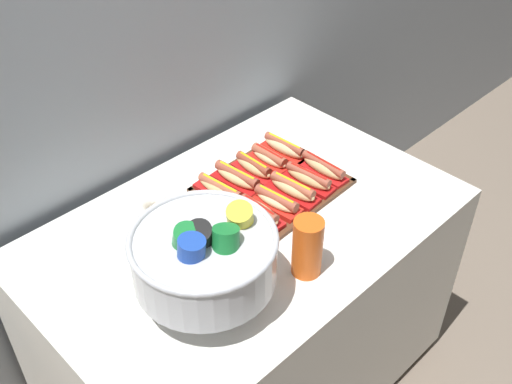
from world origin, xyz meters
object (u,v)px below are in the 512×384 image
object	(u,v)px
hot_dog_0	(259,213)
hot_dog_2	(293,189)
hot_dog_1	(276,202)
hot_dog_4	(323,168)
hot_dog_7	(254,168)
hot_dog_8	(269,158)
serving_tray	(273,186)
hot_dog_3	(308,179)
donut	(154,209)
hot_dog_5	(220,190)
hot_dog_6	(237,178)
hot_dog_9	(284,148)
punch_bowl	(205,257)
cup_stack	(307,247)
buffet_table	(247,305)

from	to	relation	value
hot_dog_0	hot_dog_2	distance (m)	0.15
hot_dog_1	hot_dog_4	world-z (taller)	hot_dog_4
hot_dog_7	hot_dog_8	bearing A→B (deg)	2.34
serving_tray	hot_dog_3	world-z (taller)	hot_dog_3
hot_dog_3	donut	xyz separation A→B (m)	(-0.42, 0.24, -0.02)
hot_dog_5	hot_dog_6	distance (m)	0.08
hot_dog_2	hot_dog_9	xyz separation A→B (m)	(0.14, 0.17, -0.00)
serving_tray	hot_dog_3	xyz separation A→B (m)	(0.08, -0.08, 0.03)
hot_dog_3	hot_dog_4	size ratio (longest dim) A/B	1.03
punch_bowl	hot_dog_3	bearing A→B (deg)	13.30
hot_dog_3	hot_dog_6	size ratio (longest dim) A/B	0.99
hot_dog_6	hot_dog_7	distance (m)	0.08
hot_dog_1	hot_dog_9	size ratio (longest dim) A/B	0.92
hot_dog_7	cup_stack	size ratio (longest dim) A/B	0.90
hot_dog_4	donut	distance (m)	0.55
hot_dog_8	donut	world-z (taller)	hot_dog_8
hot_dog_4	hot_dog_7	size ratio (longest dim) A/B	1.10
donut	hot_dog_1	bearing A→B (deg)	-42.01
hot_dog_4	cup_stack	xyz separation A→B (m)	(-0.35, -0.24, 0.05)
hot_dog_0	cup_stack	xyz separation A→B (m)	(-0.05, -0.23, 0.05)
hot_dog_0	cup_stack	world-z (taller)	cup_stack
hot_dog_4	hot_dog_9	xyz separation A→B (m)	(-0.01, 0.16, 0.00)
hot_dog_8	donut	distance (m)	0.42
hot_dog_3	hot_dog_4	world-z (taller)	same
hot_dog_9	serving_tray	bearing A→B (deg)	-148.84
buffet_table	hot_dog_9	bearing A→B (deg)	25.21
buffet_table	hot_dog_6	size ratio (longest dim) A/B	7.04
hot_dog_4	punch_bowl	xyz separation A→B (m)	(-0.60, -0.13, 0.11)
cup_stack	buffet_table	bearing A→B (deg)	85.37
hot_dog_9	hot_dog_7	bearing A→B (deg)	-177.66
hot_dog_5	hot_dog_8	xyz separation A→B (m)	(0.22, 0.01, 0.00)
punch_bowl	hot_dog_8	bearing A→B (deg)	29.09
hot_dog_1	hot_dog_9	distance (m)	0.28
hot_dog_0	hot_dog_5	distance (m)	0.17
hot_dog_3	hot_dog_1	bearing A→B (deg)	-177.66
hot_dog_3	hot_dog_8	xyz separation A→B (m)	(-0.01, 0.16, -0.00)
hot_dog_8	serving_tray	bearing A→B (deg)	-129.93
buffet_table	punch_bowl	bearing A→B (deg)	-152.71
hot_dog_6	cup_stack	size ratio (longest dim) A/B	1.04
hot_dog_1	hot_dog_9	world-z (taller)	hot_dog_9
hot_dog_7	hot_dog_5	bearing A→B (deg)	-177.66
hot_dog_8	hot_dog_5	bearing A→B (deg)	-177.66
hot_dog_2	cup_stack	xyz separation A→B (m)	(-0.20, -0.23, 0.05)
hot_dog_2	serving_tray	bearing A→B (deg)	92.34
hot_dog_1	hot_dog_2	bearing A→B (deg)	2.34
hot_dog_1	hot_dog_8	bearing A→B (deg)	50.07
buffet_table	punch_bowl	size ratio (longest dim) A/B	3.50
hot_dog_4	hot_dog_8	world-z (taller)	hot_dog_4
hot_dog_6	cup_stack	bearing A→B (deg)	-106.56
hot_dog_5	punch_bowl	xyz separation A→B (m)	(-0.30, -0.28, 0.12)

